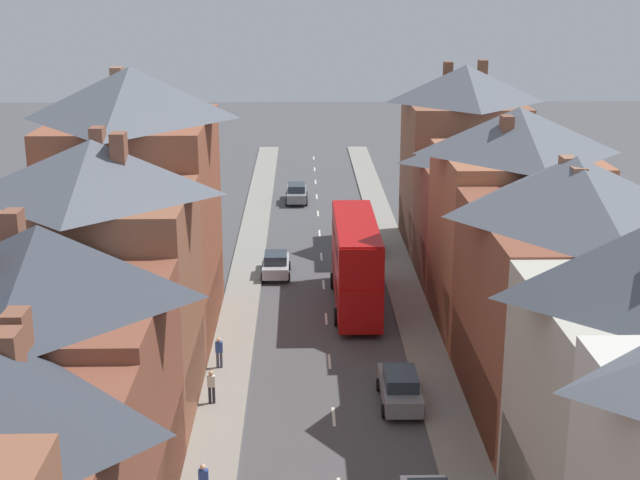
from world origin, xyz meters
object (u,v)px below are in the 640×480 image
car_parked_left_a (364,241)px  car_parked_right_a (400,387)px  car_parked_left_b (297,193)px  pedestrian_far_right (219,351)px  pedestrian_far_left (211,385)px  double_decker_bus_lead (355,262)px  car_mid_black (276,264)px

car_parked_left_a → car_parked_right_a: (0.00, -23.71, -0.01)m
car_parked_left_b → pedestrian_far_right: 35.13m
car_parked_left_a → pedestrian_far_left: (-8.67, -23.72, 0.18)m
car_parked_left_a → car_parked_left_b: (-4.90, 15.13, -0.02)m
double_decker_bus_lead → car_parked_left_b: (-3.59, 26.02, -1.98)m
double_decker_bus_lead → car_parked_left_a: 11.14m
car_parked_left_b → pedestrian_far_left: size_ratio=2.71×
double_decker_bus_lead → car_mid_black: 7.82m
car_parked_left_a → pedestrian_far_right: 21.61m
pedestrian_far_right → car_parked_right_a: bearing=-24.3°
car_mid_black → pedestrian_far_right: bearing=-99.5°
double_decker_bus_lead → pedestrian_far_right: bearing=-129.5°
car_parked_right_a → pedestrian_far_left: bearing=-180.0°
car_mid_black → car_parked_left_b: car_parked_left_b is taller
car_parked_right_a → pedestrian_far_left: (-8.67, -0.01, 0.19)m
double_decker_bus_lead → car_mid_black: bearing=130.3°
car_parked_left_a → double_decker_bus_lead: bearing=-96.9°
double_decker_bus_lead → car_parked_right_a: 13.04m
car_parked_left_a → car_parked_left_b: bearing=107.9°
double_decker_bus_lead → car_parked_left_a: size_ratio=2.51×
car_parked_left_a → car_parked_left_b: 15.90m
pedestrian_far_right → car_parked_left_a: bearing=66.4°
car_parked_left_a → car_mid_black: 8.04m
car_parked_left_a → car_parked_right_a: size_ratio=0.99×
car_mid_black → pedestrian_far_right: size_ratio=2.38×
double_decker_bus_lead → pedestrian_far_left: bearing=-119.8°
car_parked_left_b → pedestrian_far_left: (-3.77, -38.85, 0.20)m
double_decker_bus_lead → car_parked_left_b: bearing=97.9°
pedestrian_far_left → car_parked_left_b: bearing=84.5°
double_decker_bus_lead → pedestrian_far_right: size_ratio=6.71×
car_parked_left_a → pedestrian_far_right: (-8.66, -19.80, 0.18)m
car_parked_right_a → pedestrian_far_left: pedestrian_far_left is taller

